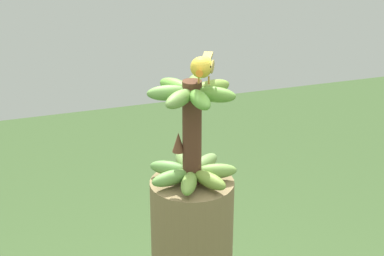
% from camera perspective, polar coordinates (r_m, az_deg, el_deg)
% --- Properties ---
extents(banana_bunch, '(0.27, 0.26, 0.31)m').
position_cam_1_polar(banana_bunch, '(1.87, -0.02, -0.46)').
color(banana_bunch, '#4C2D1E').
rests_on(banana_bunch, banana_tree).
extents(perched_bird, '(0.12, 0.21, 0.09)m').
position_cam_1_polar(perched_bird, '(1.76, 0.98, 5.37)').
color(perched_bird, '#C68933').
rests_on(perched_bird, banana_bunch).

